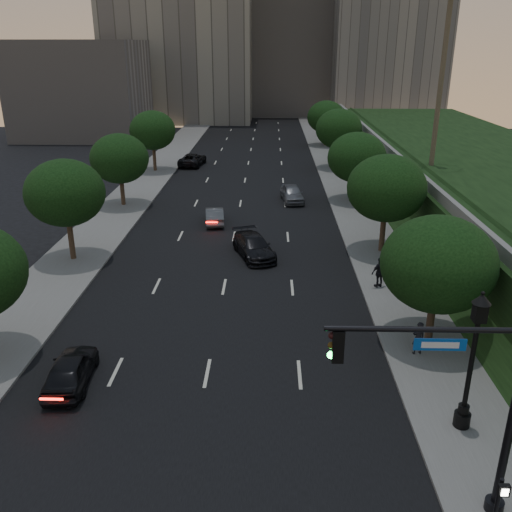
{
  "coord_description": "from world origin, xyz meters",
  "views": [
    {
      "loc": [
        2.65,
        -14.93,
        13.27
      ],
      "look_at": [
        1.99,
        9.86,
        3.6
      ],
      "focal_mm": 38.0,
      "sensor_mm": 36.0,
      "label": 1
    }
  ],
  "objects_px": {
    "sedan_mid_left": "(214,215)",
    "sedan_near_right": "(254,246)",
    "pedestrian_a": "(418,338)",
    "sedan_far_left": "(193,159)",
    "sedan_far_right": "(292,193)",
    "pedestrian_c": "(380,272)",
    "traffic_signal_mast": "(474,413)",
    "street_lamp": "(470,368)",
    "pedestrian_b": "(433,294)",
    "sedan_near_left": "(71,370)"
  },
  "relations": [
    {
      "from": "traffic_signal_mast",
      "to": "sedan_far_right",
      "type": "height_order",
      "value": "traffic_signal_mast"
    },
    {
      "from": "sedan_far_left",
      "to": "pedestrian_a",
      "type": "height_order",
      "value": "pedestrian_a"
    },
    {
      "from": "street_lamp",
      "to": "sedan_near_right",
      "type": "height_order",
      "value": "street_lamp"
    },
    {
      "from": "sedan_near_right",
      "to": "pedestrian_b",
      "type": "bearing_deg",
      "value": -57.03
    },
    {
      "from": "sedan_far_right",
      "to": "pedestrian_b",
      "type": "relative_size",
      "value": 2.85
    },
    {
      "from": "sedan_mid_left",
      "to": "pedestrian_b",
      "type": "xyz_separation_m",
      "value": [
        13.14,
        -14.86,
        0.27
      ]
    },
    {
      "from": "street_lamp",
      "to": "traffic_signal_mast",
      "type": "bearing_deg",
      "value": -109.49
    },
    {
      "from": "sedan_far_left",
      "to": "sedan_far_right",
      "type": "height_order",
      "value": "sedan_far_right"
    },
    {
      "from": "traffic_signal_mast",
      "to": "sedan_near_right",
      "type": "height_order",
      "value": "traffic_signal_mast"
    },
    {
      "from": "street_lamp",
      "to": "sedan_far_right",
      "type": "distance_m",
      "value": 31.7
    },
    {
      "from": "sedan_near_right",
      "to": "sedan_far_right",
      "type": "distance_m",
      "value": 14.15
    },
    {
      "from": "sedan_near_right",
      "to": "pedestrian_a",
      "type": "height_order",
      "value": "pedestrian_a"
    },
    {
      "from": "sedan_mid_left",
      "to": "pedestrian_b",
      "type": "bearing_deg",
      "value": 124.19
    },
    {
      "from": "street_lamp",
      "to": "sedan_near_left",
      "type": "bearing_deg",
      "value": 170.9
    },
    {
      "from": "sedan_mid_left",
      "to": "sedan_far_right",
      "type": "distance_m",
      "value": 9.22
    },
    {
      "from": "sedan_mid_left",
      "to": "pedestrian_a",
      "type": "relative_size",
      "value": 2.49
    },
    {
      "from": "traffic_signal_mast",
      "to": "sedan_mid_left",
      "type": "height_order",
      "value": "traffic_signal_mast"
    },
    {
      "from": "street_lamp",
      "to": "pedestrian_a",
      "type": "bearing_deg",
      "value": 94.46
    },
    {
      "from": "sedan_near_left",
      "to": "pedestrian_a",
      "type": "xyz_separation_m",
      "value": [
        14.99,
        2.56,
        0.26
      ]
    },
    {
      "from": "sedan_mid_left",
      "to": "pedestrian_a",
      "type": "bearing_deg",
      "value": 112.41
    },
    {
      "from": "sedan_near_left",
      "to": "sedan_near_right",
      "type": "relative_size",
      "value": 0.82
    },
    {
      "from": "sedan_near_right",
      "to": "sedan_far_right",
      "type": "bearing_deg",
      "value": 58.66
    },
    {
      "from": "sedan_far_right",
      "to": "pedestrian_b",
      "type": "xyz_separation_m",
      "value": [
        6.74,
        -21.49,
        0.17
      ]
    },
    {
      "from": "sedan_near_left",
      "to": "street_lamp",
      "type": "bearing_deg",
      "value": 166.4
    },
    {
      "from": "street_lamp",
      "to": "sedan_far_right",
      "type": "relative_size",
      "value": 1.27
    },
    {
      "from": "sedan_near_right",
      "to": "pedestrian_c",
      "type": "distance_m",
      "value": 9.01
    },
    {
      "from": "pedestrian_c",
      "to": "pedestrian_b",
      "type": "bearing_deg",
      "value": 109.26
    },
    {
      "from": "pedestrian_c",
      "to": "sedan_far_left",
      "type": "bearing_deg",
      "value": -88.42
    },
    {
      "from": "sedan_far_right",
      "to": "sedan_near_left",
      "type": "bearing_deg",
      "value": -116.64
    },
    {
      "from": "sedan_far_right",
      "to": "pedestrian_a",
      "type": "relative_size",
      "value": 2.77
    },
    {
      "from": "sedan_far_left",
      "to": "pedestrian_b",
      "type": "xyz_separation_m",
      "value": [
        17.9,
        -36.97,
        0.2
      ]
    },
    {
      "from": "street_lamp",
      "to": "pedestrian_a",
      "type": "relative_size",
      "value": 3.51
    },
    {
      "from": "traffic_signal_mast",
      "to": "sedan_far_left",
      "type": "bearing_deg",
      "value": 106.45
    },
    {
      "from": "sedan_mid_left",
      "to": "sedan_far_right",
      "type": "height_order",
      "value": "sedan_far_right"
    },
    {
      "from": "sedan_far_left",
      "to": "pedestrian_c",
      "type": "relative_size",
      "value": 2.88
    },
    {
      "from": "sedan_mid_left",
      "to": "pedestrian_b",
      "type": "distance_m",
      "value": 19.83
    },
    {
      "from": "traffic_signal_mast",
      "to": "street_lamp",
      "type": "relative_size",
      "value": 1.25
    },
    {
      "from": "sedan_near_right",
      "to": "pedestrian_c",
      "type": "relative_size",
      "value": 2.71
    },
    {
      "from": "traffic_signal_mast",
      "to": "pedestrian_b",
      "type": "distance_m",
      "value": 14.22
    },
    {
      "from": "sedan_near_left",
      "to": "sedan_far_left",
      "type": "height_order",
      "value": "sedan_far_left"
    },
    {
      "from": "sedan_mid_left",
      "to": "sedan_near_right",
      "type": "relative_size",
      "value": 0.81
    },
    {
      "from": "sedan_far_left",
      "to": "sedan_near_right",
      "type": "bearing_deg",
      "value": 112.96
    },
    {
      "from": "street_lamp",
      "to": "pedestrian_b",
      "type": "xyz_separation_m",
      "value": [
        1.58,
        9.73,
        -1.71
      ]
    },
    {
      "from": "street_lamp",
      "to": "pedestrian_b",
      "type": "height_order",
      "value": "street_lamp"
    },
    {
      "from": "traffic_signal_mast",
      "to": "sedan_near_left",
      "type": "xyz_separation_m",
      "value": [
        -14.0,
        6.37,
        -2.98
      ]
    },
    {
      "from": "sedan_near_right",
      "to": "sedan_near_left",
      "type": "bearing_deg",
      "value": -134.58
    },
    {
      "from": "pedestrian_c",
      "to": "sedan_near_right",
      "type": "bearing_deg",
      "value": -57.06
    },
    {
      "from": "sedan_mid_left",
      "to": "sedan_far_right",
      "type": "xyz_separation_m",
      "value": [
        6.4,
        6.63,
        0.1
      ]
    },
    {
      "from": "traffic_signal_mast",
      "to": "pedestrian_b",
      "type": "height_order",
      "value": "traffic_signal_mast"
    },
    {
      "from": "traffic_signal_mast",
      "to": "sedan_far_left",
      "type": "relative_size",
      "value": 1.34
    }
  ]
}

